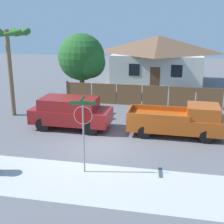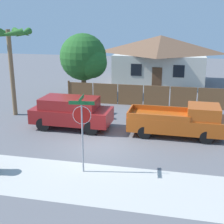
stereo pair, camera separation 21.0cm
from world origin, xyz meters
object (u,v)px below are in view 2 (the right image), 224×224
(palm_tree, at_px, (9,41))
(orange_pickup, at_px, (180,121))
(oak_tree, at_px, (85,58))
(stop_sign, at_px, (82,121))
(red_suv, at_px, (71,112))
(house, at_px, (160,58))

(palm_tree, xyz_separation_m, orange_pickup, (10.84, -1.74, -4.00))
(oak_tree, distance_m, palm_tree, 6.89)
(orange_pickup, relative_size, stop_sign, 1.60)
(oak_tree, relative_size, stop_sign, 1.58)
(red_suv, relative_size, stop_sign, 1.43)
(house, bearing_deg, palm_tree, -122.57)
(house, xyz_separation_m, palm_tree, (-8.63, -13.51, 2.44))
(red_suv, distance_m, orange_pickup, 6.23)
(house, distance_m, orange_pickup, 15.49)
(oak_tree, distance_m, red_suv, 8.07)
(house, relative_size, red_suv, 1.99)
(red_suv, bearing_deg, stop_sign, -64.85)
(orange_pickup, height_order, stop_sign, stop_sign)
(house, bearing_deg, stop_sign, -94.77)
(orange_pickup, distance_m, stop_sign, 6.59)
(house, height_order, stop_sign, house)
(house, height_order, palm_tree, palm_tree)
(oak_tree, distance_m, orange_pickup, 11.09)
(red_suv, distance_m, stop_sign, 5.76)
(palm_tree, distance_m, stop_sign, 10.11)
(orange_pickup, bearing_deg, stop_sign, -126.53)
(oak_tree, distance_m, stop_sign, 13.35)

